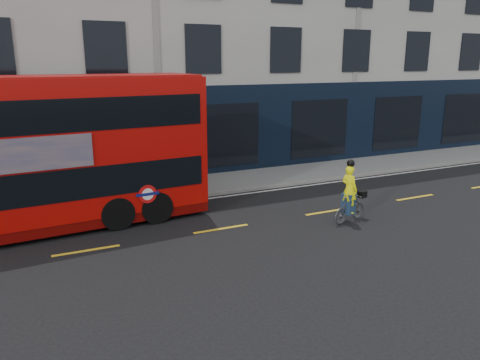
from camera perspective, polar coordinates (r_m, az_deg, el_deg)
ground at (r=13.25m, az=0.24°, el=-8.03°), size 120.00×120.00×0.00m
pavement at (r=18.99m, az=-8.23°, el=-1.00°), size 60.00×3.00×0.12m
kerb at (r=17.62m, az=-6.78°, el=-2.16°), size 60.00×0.12×0.13m
building_terrace at (r=24.69m, az=-13.60°, el=19.69°), size 50.00×10.07×15.00m
road_edge_line at (r=17.36m, az=-6.46°, el=-2.61°), size 58.00×0.10×0.01m
lane_dashes at (r=14.52m, az=-2.32°, el=-5.96°), size 58.00×0.12×0.01m
bus at (r=15.10m, az=-26.09°, el=2.68°), size 11.61×3.37×4.62m
cyclist at (r=15.32m, az=13.23°, el=-2.50°), size 1.51×0.76×2.06m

